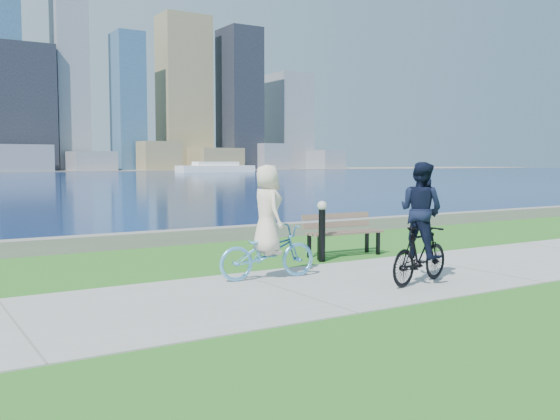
# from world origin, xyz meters

# --- Properties ---
(ground) EXTENTS (320.00, 320.00, 0.00)m
(ground) POSITION_xyz_m (0.00, 0.00, 0.00)
(ground) COLOR #21631A
(ground) RESTS_ON ground
(concrete_path) EXTENTS (80.00, 3.50, 0.02)m
(concrete_path) POSITION_xyz_m (0.00, 0.00, 0.01)
(concrete_path) COLOR #969691
(concrete_path) RESTS_ON ground
(seawall) EXTENTS (90.00, 0.50, 0.35)m
(seawall) POSITION_xyz_m (0.00, 6.20, 0.17)
(seawall) COLOR slate
(seawall) RESTS_ON ground
(ferry_far) EXTENTS (14.48, 4.14, 1.96)m
(ferry_far) POSITION_xyz_m (41.78, 96.38, 0.82)
(ferry_far) COLOR white
(ferry_far) RESTS_ON ground
(park_bench) EXTENTS (1.79, 0.67, 0.91)m
(park_bench) POSITION_xyz_m (-0.98, 2.54, 0.56)
(park_bench) COLOR black
(park_bench) RESTS_ON ground
(bollard_lamp) EXTENTS (0.20, 0.20, 1.25)m
(bollard_lamp) POSITION_xyz_m (-1.83, 2.10, 0.72)
(bollard_lamp) COLOR black
(bollard_lamp) RESTS_ON ground
(cyclist_woman) EXTENTS (0.81, 1.83, 1.98)m
(cyclist_woman) POSITION_xyz_m (-3.77, 1.01, 0.75)
(cyclist_woman) COLOR #5EB0E6
(cyclist_woman) RESTS_ON ground
(cyclist_man) EXTENTS (0.85, 1.68, 2.02)m
(cyclist_man) POSITION_xyz_m (-1.83, -0.71, 0.87)
(cyclist_man) COLOR black
(cyclist_man) RESTS_ON ground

